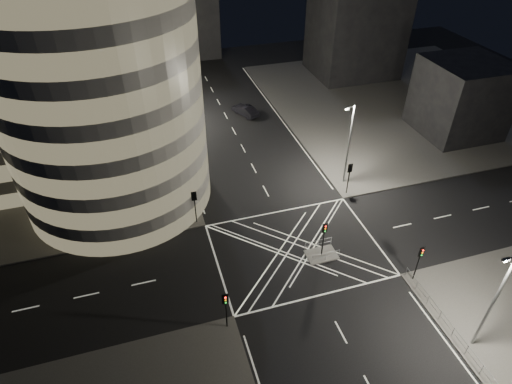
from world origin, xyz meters
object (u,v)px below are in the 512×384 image
object	(u,v)px
traffic_signal_nr	(420,257)
traffic_signal_island	(324,233)
street_lamp_left_near	(178,155)
street_lamp_left_far	(159,89)
central_island	(321,255)
sedan	(245,110)
street_lamp_right_far	(349,143)
traffic_signal_fr	(349,173)
street_lamp_right_near	(494,300)
traffic_signal_nl	(226,305)
traffic_signal_fl	(195,201)

from	to	relation	value
traffic_signal_nr	traffic_signal_island	xyz separation A→B (m)	(-6.80, 5.30, 0.00)
street_lamp_left_near	street_lamp_left_far	bearing A→B (deg)	90.00
central_island	sedan	bearing A→B (deg)	88.28
street_lamp_right_far	street_lamp_left_near	bearing A→B (deg)	170.97
sedan	street_lamp_right_far	bearing A→B (deg)	82.93
traffic_signal_fr	street_lamp_right_near	xyz separation A→B (m)	(0.64, -20.80, 2.63)
traffic_signal_nr	traffic_signal_nl	bearing A→B (deg)	180.00
street_lamp_left_near	sedan	size ratio (longest dim) A/B	2.11
street_lamp_right_far	street_lamp_right_near	distance (m)	23.00
sedan	traffic_signal_nl	bearing A→B (deg)	47.23
traffic_signal_nl	street_lamp_left_near	world-z (taller)	street_lamp_left_near
traffic_signal_nl	sedan	xyz separation A→B (m)	(11.72, 36.16, -2.13)
traffic_signal_nr	street_lamp_left_near	distance (m)	26.32
central_island	traffic_signal_nr	distance (m)	9.08
traffic_signal_island	sedan	xyz separation A→B (m)	(0.92, 30.86, -2.13)
traffic_signal_fr	sedan	size ratio (longest dim) A/B	0.84
street_lamp_left_far	street_lamp_right_near	distance (m)	47.88
traffic_signal_fr	street_lamp_right_near	size ratio (longest dim) A/B	0.40
central_island	street_lamp_left_far	distance (m)	33.95
street_lamp_right_near	street_lamp_right_far	bearing A→B (deg)	90.00
traffic_signal_nl	sedan	bearing A→B (deg)	72.03
traffic_signal_fl	central_island	bearing A→B (deg)	-37.54
street_lamp_left_far	traffic_signal_island	bearing A→B (deg)	-70.05
central_island	street_lamp_left_near	bearing A→B (deg)	130.27
traffic_signal_island	traffic_signal_fl	bearing A→B (deg)	142.46
traffic_signal_nl	traffic_signal_island	xyz separation A→B (m)	(10.80, 5.30, 0.00)
traffic_signal_fr	traffic_signal_island	world-z (taller)	same
central_island	sedan	size ratio (longest dim) A/B	0.63
traffic_signal_fl	street_lamp_left_near	bearing A→B (deg)	96.97
traffic_signal_fr	sedan	xyz separation A→B (m)	(-5.88, 22.56, -2.13)
traffic_signal_fr	street_lamp_right_far	distance (m)	3.48
traffic_signal_nr	sedan	world-z (taller)	traffic_signal_nr
street_lamp_left_near	street_lamp_right_near	distance (m)	32.13
traffic_signal_nr	street_lamp_right_far	world-z (taller)	street_lamp_right_far
traffic_signal_nl	traffic_signal_fr	xyz separation A→B (m)	(17.60, 13.60, 0.00)
traffic_signal_nl	traffic_signal_nr	size ratio (longest dim) A/B	1.00
traffic_signal_fl	sedan	size ratio (longest dim) A/B	0.84
traffic_signal_fl	traffic_signal_nr	bearing A→B (deg)	-37.69
street_lamp_left_far	sedan	size ratio (longest dim) A/B	2.11
street_lamp_right_far	street_lamp_right_near	bearing A→B (deg)	-90.00
traffic_signal_fr	traffic_signal_island	bearing A→B (deg)	-129.33
traffic_signal_fl	street_lamp_right_near	world-z (taller)	street_lamp_right_near
central_island	traffic_signal_fl	xyz separation A→B (m)	(-10.80, 8.30, 2.84)
street_lamp_left_near	street_lamp_right_near	bearing A→B (deg)	-54.03
traffic_signal_nl	street_lamp_left_far	bearing A→B (deg)	90.99
traffic_signal_nl	traffic_signal_nr	distance (m)	17.60
traffic_signal_nr	street_lamp_right_near	xyz separation A→B (m)	(0.64, -7.20, 2.63)
traffic_signal_island	street_lamp_left_far	bearing A→B (deg)	109.95
street_lamp_right_far	traffic_signal_nr	bearing A→B (deg)	-92.30
traffic_signal_nl	street_lamp_left_near	distance (m)	18.99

